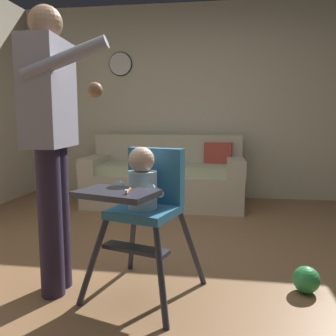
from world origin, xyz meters
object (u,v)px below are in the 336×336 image
Objects in this scene: adult_standing at (52,136)px; toy_ball_second at (306,280)px; wall_clock at (121,64)px; high_chair at (144,195)px; couch at (166,178)px.

toy_ball_second is (1.52, 0.19, -0.88)m from adult_standing.
high_chair is at bearing -71.73° from wall_clock.
adult_standing is (-0.31, -2.36, 0.63)m from couch.
high_chair is 3.18m from wall_clock.
wall_clock is at bearing -144.64° from high_chair.
toy_ball_second is at bearing 29.20° from couch.
high_chair is at bearing 5.74° from couch.
high_chair reaches higher than couch.
wall_clock is (-1.90, 2.64, 1.72)m from toy_ball_second.
high_chair is 0.65m from adult_standing.
adult_standing reaches higher than couch.
couch is 2.50m from toy_ball_second.
adult_standing is at bearing -172.73° from toy_ball_second.
couch is 1.69m from wall_clock.
adult_standing is 10.39× the size of toy_ball_second.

